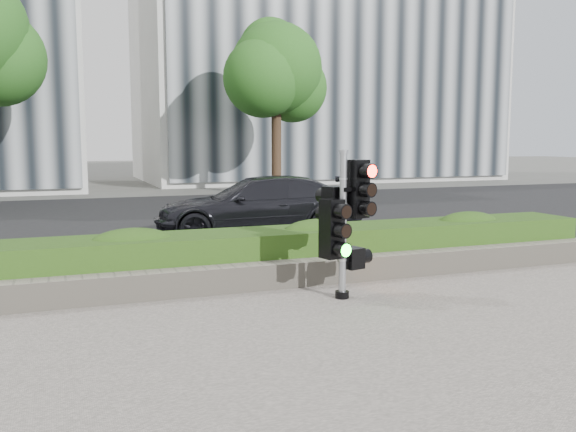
{
  "coord_description": "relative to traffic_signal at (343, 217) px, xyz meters",
  "views": [
    {
      "loc": [
        -2.11,
        -5.68,
        1.99
      ],
      "look_at": [
        0.28,
        0.6,
        1.16
      ],
      "focal_mm": 38.0,
      "sensor_mm": 36.0,
      "label": 1
    }
  ],
  "objects": [
    {
      "name": "ground",
      "position": [
        -1.2,
        -1.1,
        -1.06
      ],
      "size": [
        120.0,
        120.0,
        0.0
      ],
      "primitive_type": "plane",
      "color": "#51514C",
      "rests_on": "ground"
    },
    {
      "name": "car_dark",
      "position": [
        0.61,
        5.24,
        -0.41
      ],
      "size": [
        4.54,
        2.44,
        1.25
      ],
      "primitive_type": "imported",
      "rotation": [
        0.0,
        0.0,
        -1.74
      ],
      "color": "black",
      "rests_on": "road"
    },
    {
      "name": "traffic_signal",
      "position": [
        0.0,
        0.0,
        0.0
      ],
      "size": [
        0.67,
        0.57,
        1.86
      ],
      "rotation": [
        0.0,
        0.0,
        0.27
      ],
      "color": "black",
      "rests_on": "sidewalk"
    },
    {
      "name": "stone_wall",
      "position": [
        -1.2,
        0.8,
        -0.86
      ],
      "size": [
        12.0,
        0.32,
        0.34
      ],
      "primitive_type": "cube",
      "color": "gray",
      "rests_on": "sidewalk"
    },
    {
      "name": "road",
      "position": [
        -1.2,
        8.9,
        -1.05
      ],
      "size": [
        60.0,
        13.0,
        0.02
      ],
      "primitive_type": "cube",
      "color": "black",
      "rests_on": "ground"
    },
    {
      "name": "curb",
      "position": [
        -1.2,
        2.05,
        -1.0
      ],
      "size": [
        60.0,
        0.25,
        0.12
      ],
      "primitive_type": "cube",
      "color": "gray",
      "rests_on": "ground"
    },
    {
      "name": "building_right",
      "position": [
        9.8,
        23.9,
        4.94
      ],
      "size": [
        18.0,
        10.0,
        12.0
      ],
      "primitive_type": "cube",
      "color": "#B7B7B2",
      "rests_on": "ground"
    },
    {
      "name": "hedge",
      "position": [
        -1.2,
        1.45,
        -0.69
      ],
      "size": [
        12.0,
        1.0,
        0.68
      ],
      "primitive_type": "cube",
      "color": "#4B7524",
      "rests_on": "sidewalk"
    },
    {
      "name": "tree_right",
      "position": [
        4.28,
        14.45,
        3.43
      ],
      "size": [
        4.1,
        3.58,
        6.53
      ],
      "color": "black",
      "rests_on": "ground"
    }
  ]
}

